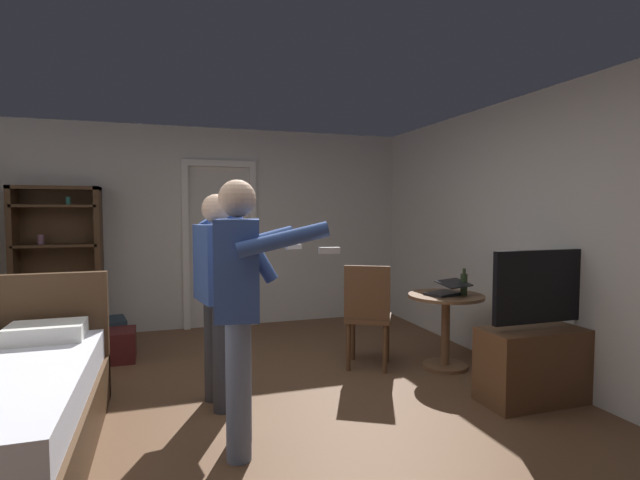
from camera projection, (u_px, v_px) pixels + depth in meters
ground_plane at (255, 426)px, 3.34m from camera, size 6.60×6.60×0.00m
wall_back at (211, 228)px, 6.16m from camera, size 5.32×0.12×2.54m
wall_right at (558, 237)px, 4.06m from camera, size 0.12×6.24×2.54m
doorway_frame at (220, 232)px, 6.12m from camera, size 0.93×0.08×2.13m
bookshelf at (58, 258)px, 5.43m from camera, size 0.92×0.32×1.77m
tv_flatscreen at (543, 355)px, 3.77m from camera, size 1.02×0.40×1.19m
side_table at (446, 318)px, 4.56m from camera, size 0.71×0.71×0.70m
laptop at (447, 290)px, 4.50m from camera, size 0.41×0.41×0.15m
bottle_on_table at (464, 284)px, 4.51m from camera, size 0.06×0.06×0.25m
wooden_chair at (368, 312)px, 4.51m from camera, size 0.57×0.57×0.99m
person_blue_shirt at (240, 296)px, 2.94m from camera, size 0.70×0.67×1.68m
person_striped_shirt at (219, 285)px, 3.64m from camera, size 0.78×0.60×1.62m
suitcase_dark at (101, 336)px, 5.07m from camera, size 0.55×0.48×0.34m
suitcase_small at (108, 346)px, 4.75m from camera, size 0.52×0.41×0.31m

